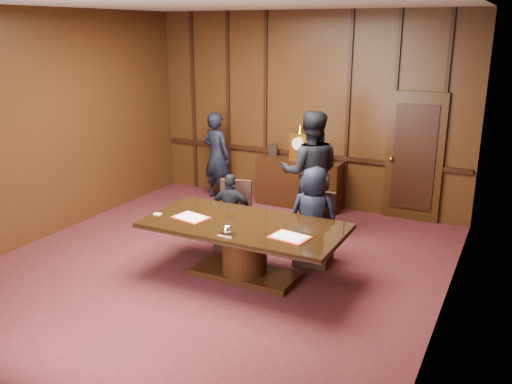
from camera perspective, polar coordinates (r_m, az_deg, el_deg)
room at (r=6.98m, az=-4.58°, el=4.70°), size 7.00×7.04×3.50m
sideboard at (r=10.02m, az=4.55°, el=1.18°), size 1.60×0.45×1.54m
conference_table at (r=7.13m, az=-1.22°, el=-5.18°), size 2.62×1.32×0.76m
folder_left at (r=7.28m, az=-6.85°, el=-2.67°), size 0.52×0.41×0.02m
folder_right at (r=6.57m, az=3.58°, el=-4.75°), size 0.50×0.39×0.02m
inkstand at (r=6.65m, az=-3.06°, el=-4.05°), size 0.20×0.14×0.12m
notepad at (r=7.47m, az=-10.32°, el=-2.31°), size 0.10×0.07×0.01m
chair_left at (r=8.22m, az=-2.39°, el=-3.76°), size 0.58×0.58×0.99m
chair_right at (r=7.71m, az=6.15°, el=-5.28°), size 0.52×0.52×0.99m
signatory_left at (r=8.06m, az=-2.64°, el=-2.06°), size 0.72×0.43×1.15m
signatory_right at (r=7.50m, az=6.05°, el=-2.59°), size 0.73×0.51×1.40m
witness_left at (r=10.43m, az=-4.17°, el=3.82°), size 0.69×0.53×1.68m
witness_right at (r=8.62m, az=5.73°, el=2.02°), size 1.17×1.06×1.98m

